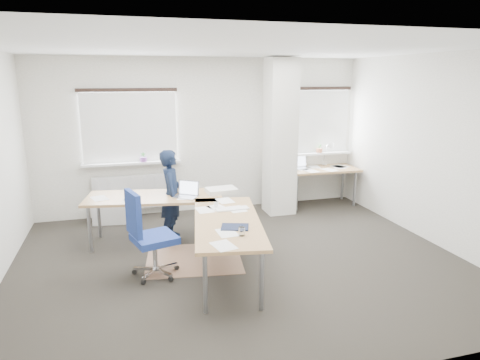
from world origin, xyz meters
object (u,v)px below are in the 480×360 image
object	(u,v)px
desk_side	(321,170)
task_chair	(152,253)
desk_main	(192,209)
person	(172,195)

from	to	relation	value
desk_side	task_chair	size ratio (longest dim) A/B	1.25
desk_main	desk_side	xyz separation A→B (m)	(2.84, 1.80, -0.01)
desk_side	desk_main	bearing A→B (deg)	-146.04
desk_main	desk_side	world-z (taller)	desk_side
task_chair	person	xyz separation A→B (m)	(0.41, 1.24, 0.38)
desk_side	person	distance (m)	3.19
desk_side	task_chair	bearing A→B (deg)	-144.77
task_chair	desk_side	bearing A→B (deg)	17.66
desk_main	person	size ratio (longest dim) A/B	2.13
person	desk_main	bearing A→B (deg)	-156.28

